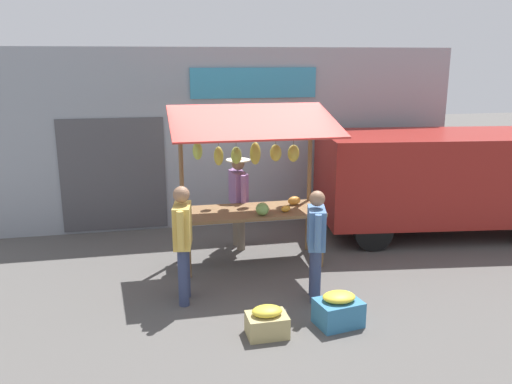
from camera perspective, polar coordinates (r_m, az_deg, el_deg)
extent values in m
plane|color=#514F4C|center=(8.64, -0.41, -7.57)|extent=(40.00, 40.00, 0.00)
cube|color=#8C939E|center=(10.30, -2.89, 5.81)|extent=(9.00, 0.25, 3.40)
cube|color=teal|center=(10.14, -0.21, 11.66)|extent=(2.40, 0.06, 0.56)
cube|color=#47474C|center=(10.17, -15.08, 1.78)|extent=(1.90, 0.04, 2.10)
cube|color=brown|center=(8.36, -0.42, -2.12)|extent=(2.20, 0.90, 0.05)
cylinder|color=brown|center=(8.00, -7.22, -6.34)|extent=(0.06, 0.06, 0.83)
cylinder|color=brown|center=(8.40, 7.11, -5.31)|extent=(0.06, 0.06, 0.83)
cylinder|color=brown|center=(8.73, -7.66, -4.56)|extent=(0.06, 0.06, 0.83)
cylinder|color=brown|center=(9.11, 5.53, -3.71)|extent=(0.06, 0.06, 0.83)
cylinder|color=brown|center=(8.53, -7.97, 0.29)|extent=(0.07, 0.07, 2.35)
cylinder|color=brown|center=(8.91, 5.75, 0.97)|extent=(0.07, 0.07, 2.35)
cylinder|color=brown|center=(8.48, -0.98, 7.06)|extent=(2.12, 0.06, 0.06)
cube|color=#B72D28|center=(7.93, -0.23, 7.64)|extent=(2.50, 1.46, 0.39)
cylinder|color=brown|center=(8.64, 4.09, 6.11)|extent=(0.01, 0.01, 0.31)
ellipsoid|color=gold|center=(8.69, 4.05, 4.17)|extent=(0.26, 0.24, 0.28)
cylinder|color=brown|center=(8.56, 2.15, 6.12)|extent=(0.01, 0.01, 0.30)
ellipsoid|color=gold|center=(8.61, 2.13, 4.23)|extent=(0.24, 0.26, 0.28)
cylinder|color=brown|center=(8.54, -0.08, 6.23)|extent=(0.01, 0.01, 0.26)
ellipsoid|color=gold|center=(8.59, -0.08, 4.16)|extent=(0.18, 0.15, 0.37)
cylinder|color=brown|center=(8.42, -2.16, 5.92)|extent=(0.01, 0.01, 0.31)
ellipsoid|color=#B2CC4C|center=(8.47, -2.14, 3.95)|extent=(0.19, 0.23, 0.28)
cylinder|color=brown|center=(8.45, -4.08, 5.93)|extent=(0.01, 0.01, 0.31)
ellipsoid|color=gold|center=(8.50, -4.04, 3.88)|extent=(0.20, 0.19, 0.31)
cylinder|color=brown|center=(8.35, -6.36, 6.10)|extent=(0.01, 0.01, 0.22)
ellipsoid|color=#B2CC4C|center=(8.39, -6.31, 4.41)|extent=(0.20, 0.22, 0.28)
ellipsoid|color=orange|center=(8.66, 4.12, -0.93)|extent=(0.25, 0.19, 0.14)
ellipsoid|color=gold|center=(8.27, 3.22, -1.79)|extent=(0.22, 0.20, 0.10)
sphere|color=#729E4C|center=(8.06, 0.68, -1.84)|extent=(0.20, 0.20, 0.20)
cylinder|color=#726656|center=(9.31, -2.10, -3.38)|extent=(0.14, 0.14, 0.79)
cylinder|color=#726656|center=(9.07, -1.64, -3.86)|extent=(0.14, 0.14, 0.79)
cube|color=#93669E|center=(9.00, -1.91, 0.44)|extent=(0.27, 0.50, 0.56)
cylinder|color=#93669E|center=(9.28, -2.42, 1.00)|extent=(0.09, 0.09, 0.51)
cylinder|color=#93669E|center=(8.72, -1.37, 0.14)|extent=(0.09, 0.09, 0.51)
sphere|color=#8C664C|center=(8.91, -1.93, 3.04)|extent=(0.22, 0.22, 0.22)
cylinder|color=beige|center=(8.90, -1.93, 3.45)|extent=(0.41, 0.41, 0.02)
cylinder|color=navy|center=(7.20, 6.43, -9.05)|extent=(0.14, 0.14, 0.76)
cylinder|color=navy|center=(7.43, 6.29, -8.28)|extent=(0.14, 0.14, 0.76)
cube|color=#476B9E|center=(7.09, 6.50, -3.84)|extent=(0.32, 0.50, 0.54)
cylinder|color=#476B9E|center=(6.81, 6.68, -4.43)|extent=(0.09, 0.09, 0.49)
cylinder|color=#476B9E|center=(7.36, 6.35, -2.98)|extent=(0.09, 0.09, 0.49)
sphere|color=#8C664C|center=(6.97, 6.60, -0.70)|extent=(0.21, 0.21, 0.21)
cylinder|color=navy|center=(7.15, -7.81, -9.09)|extent=(0.14, 0.14, 0.79)
cylinder|color=navy|center=(7.39, -7.66, -8.28)|extent=(0.14, 0.14, 0.79)
cube|color=gold|center=(7.04, -7.92, -3.59)|extent=(0.29, 0.51, 0.56)
cylinder|color=gold|center=(6.75, -8.12, -4.19)|extent=(0.09, 0.09, 0.52)
cylinder|color=gold|center=(7.32, -7.75, -2.70)|extent=(0.09, 0.09, 0.52)
sphere|color=#8C664C|center=(6.92, -8.04, -0.27)|extent=(0.22, 0.22, 0.22)
cube|color=maroon|center=(10.35, 19.30, 1.70)|extent=(4.59, 2.37, 1.55)
cube|color=black|center=(9.83, 12.38, 3.21)|extent=(1.62, 1.97, 0.68)
cylinder|color=black|center=(9.27, 12.49, -4.21)|extent=(0.68, 0.26, 0.66)
cylinder|color=black|center=(10.80, 9.90, -1.43)|extent=(0.68, 0.26, 0.66)
cylinder|color=black|center=(11.91, 23.96, -0.99)|extent=(0.68, 0.26, 0.66)
cube|color=tan|center=(6.49, 1.19, -14.12)|extent=(0.49, 0.36, 0.27)
ellipsoid|color=yellow|center=(6.41, 1.20, -12.68)|extent=(0.37, 0.27, 0.12)
cube|color=teal|center=(6.78, 8.84, -12.70)|extent=(0.60, 0.50, 0.32)
ellipsoid|color=yellow|center=(6.69, 8.91, -11.08)|extent=(0.41, 0.31, 0.12)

